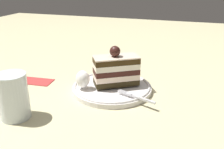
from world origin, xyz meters
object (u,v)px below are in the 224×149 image
at_px(fork, 135,96).
at_px(dessert_plate, 112,87).
at_px(cake_slice, 116,69).
at_px(drink_glass_near, 14,99).
at_px(folded_napkin, 36,81).
at_px(whipped_cream_dollop, 83,79).

bearing_deg(fork, dessert_plate, -35.76).
xyz_separation_m(cake_slice, drink_glass_near, (0.17, 0.21, -0.01)).
bearing_deg(folded_napkin, drink_glass_near, 111.28).
distance_m(whipped_cream_dollop, drink_glass_near, 0.19).
xyz_separation_m(fork, folded_napkin, (0.32, -0.04, -0.02)).
bearing_deg(folded_napkin, whipped_cream_dollop, 170.38).
relative_size(dessert_plate, cake_slice, 1.65).
bearing_deg(folded_napkin, cake_slice, -174.87).
bearing_deg(dessert_plate, fork, 144.24).
bearing_deg(fork, whipped_cream_dollop, -6.12).
distance_m(fork, drink_glass_near, 0.28).
bearing_deg(whipped_cream_dollop, dessert_plate, -149.59).
height_order(whipped_cream_dollop, drink_glass_near, drink_glass_near).
bearing_deg(cake_slice, dessert_plate, 49.19).
bearing_deg(fork, cake_slice, -43.44).
xyz_separation_m(fork, drink_glass_near, (0.24, 0.15, 0.03)).
height_order(dessert_plate, folded_napkin, dessert_plate).
distance_m(cake_slice, folded_napkin, 0.25).
bearing_deg(fork, folded_napkin, -7.99).
height_order(fork, folded_napkin, fork).
distance_m(dessert_plate, whipped_cream_dollop, 0.09).
relative_size(fork, folded_napkin, 1.08).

